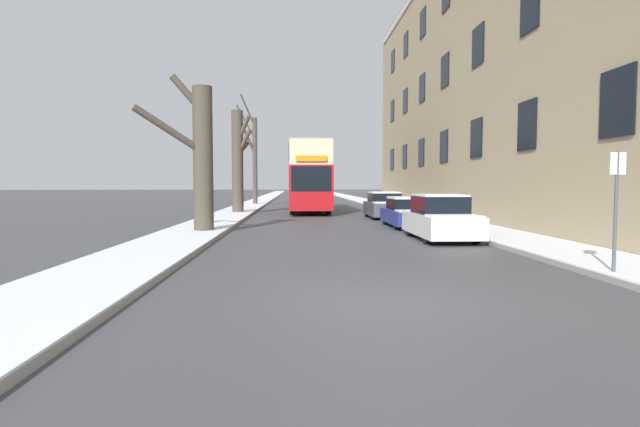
{
  "coord_description": "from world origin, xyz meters",
  "views": [
    {
      "loc": [
        -1.68,
        -7.89,
        1.9
      ],
      "look_at": [
        -0.29,
        20.78,
        0.2
      ],
      "focal_mm": 28.0,
      "sensor_mm": 36.0,
      "label": 1
    }
  ],
  "objects_px": {
    "bare_tree_left_0": "(201,156)",
    "parked_car_2": "(384,206)",
    "street_sign_post": "(616,206)",
    "double_decker_bus": "(309,174)",
    "bare_tree_left_2": "(254,156)",
    "parked_car_0": "(440,219)",
    "parked_car_1": "(407,213)",
    "bare_tree_left_1": "(238,161)",
    "pedestrian_left_sidewalk": "(199,206)"
  },
  "relations": [
    {
      "from": "bare_tree_left_0",
      "to": "parked_car_2",
      "type": "xyz_separation_m",
      "value": [
        8.51,
        8.56,
        -2.29
      ]
    },
    {
      "from": "parked_car_2",
      "to": "street_sign_post",
      "type": "bearing_deg",
      "value": -85.66
    },
    {
      "from": "double_decker_bus",
      "to": "parked_car_2",
      "type": "height_order",
      "value": "double_decker_bus"
    },
    {
      "from": "bare_tree_left_2",
      "to": "parked_car_0",
      "type": "distance_m",
      "value": 29.27
    },
    {
      "from": "parked_car_1",
      "to": "parked_car_2",
      "type": "relative_size",
      "value": 1.04
    },
    {
      "from": "double_decker_bus",
      "to": "bare_tree_left_0",
      "type": "bearing_deg",
      "value": -106.03
    },
    {
      "from": "bare_tree_left_0",
      "to": "bare_tree_left_2",
      "type": "height_order",
      "value": "bare_tree_left_2"
    },
    {
      "from": "bare_tree_left_1",
      "to": "parked_car_0",
      "type": "relative_size",
      "value": 1.58
    },
    {
      "from": "parked_car_1",
      "to": "pedestrian_left_sidewalk",
      "type": "bearing_deg",
      "value": 178.59
    },
    {
      "from": "bare_tree_left_2",
      "to": "parked_car_1",
      "type": "bearing_deg",
      "value": -69.15
    },
    {
      "from": "double_decker_bus",
      "to": "parked_car_1",
      "type": "relative_size",
      "value": 2.79
    },
    {
      "from": "parked_car_1",
      "to": "double_decker_bus",
      "type": "bearing_deg",
      "value": 107.62
    },
    {
      "from": "parked_car_1",
      "to": "street_sign_post",
      "type": "xyz_separation_m",
      "value": [
        1.37,
        -12.29,
        0.85
      ]
    },
    {
      "from": "bare_tree_left_1",
      "to": "double_decker_bus",
      "type": "distance_m",
      "value": 5.47
    },
    {
      "from": "double_decker_bus",
      "to": "street_sign_post",
      "type": "bearing_deg",
      "value": -77.79
    },
    {
      "from": "bare_tree_left_0",
      "to": "street_sign_post",
      "type": "height_order",
      "value": "bare_tree_left_0"
    },
    {
      "from": "double_decker_bus",
      "to": "parked_car_1",
      "type": "distance_m",
      "value": 13.5
    },
    {
      "from": "bare_tree_left_2",
      "to": "double_decker_bus",
      "type": "xyz_separation_m",
      "value": [
        4.6,
        -9.98,
        -1.77
      ]
    },
    {
      "from": "parked_car_0",
      "to": "pedestrian_left_sidewalk",
      "type": "bearing_deg",
      "value": 150.28
    },
    {
      "from": "bare_tree_left_0",
      "to": "bare_tree_left_1",
      "type": "distance_m",
      "value": 12.55
    },
    {
      "from": "parked_car_0",
      "to": "bare_tree_left_0",
      "type": "bearing_deg",
      "value": 165.41
    },
    {
      "from": "bare_tree_left_1",
      "to": "parked_car_1",
      "type": "xyz_separation_m",
      "value": [
        8.55,
        -9.74,
        -2.75
      ]
    },
    {
      "from": "double_decker_bus",
      "to": "pedestrian_left_sidewalk",
      "type": "bearing_deg",
      "value": -112.38
    },
    {
      "from": "parked_car_1",
      "to": "bare_tree_left_2",
      "type": "bearing_deg",
      "value": 110.85
    },
    {
      "from": "bare_tree_left_2",
      "to": "parked_car_0",
      "type": "height_order",
      "value": "bare_tree_left_2"
    },
    {
      "from": "bare_tree_left_0",
      "to": "parked_car_2",
      "type": "distance_m",
      "value": 12.28
    },
    {
      "from": "bare_tree_left_1",
      "to": "parked_car_1",
      "type": "bearing_deg",
      "value": -48.71
    },
    {
      "from": "bare_tree_left_0",
      "to": "parked_car_0",
      "type": "bearing_deg",
      "value": -14.59
    },
    {
      "from": "street_sign_post",
      "to": "parked_car_0",
      "type": "bearing_deg",
      "value": 100.68
    },
    {
      "from": "street_sign_post",
      "to": "bare_tree_left_0",
      "type": "bearing_deg",
      "value": 136.18
    },
    {
      "from": "double_decker_bus",
      "to": "parked_car_0",
      "type": "xyz_separation_m",
      "value": [
        4.04,
        -17.76,
        -1.86
      ]
    },
    {
      "from": "double_decker_bus",
      "to": "parked_car_0",
      "type": "distance_m",
      "value": 18.31
    },
    {
      "from": "pedestrian_left_sidewalk",
      "to": "double_decker_bus",
      "type": "bearing_deg",
      "value": -42.32
    },
    {
      "from": "bare_tree_left_0",
      "to": "street_sign_post",
      "type": "xyz_separation_m",
      "value": [
        9.88,
        -9.48,
        -1.5
      ]
    },
    {
      "from": "bare_tree_left_0",
      "to": "parked_car_2",
      "type": "height_order",
      "value": "bare_tree_left_0"
    },
    {
      "from": "bare_tree_left_1",
      "to": "bare_tree_left_0",
      "type": "bearing_deg",
      "value": -89.81
    },
    {
      "from": "parked_car_1",
      "to": "pedestrian_left_sidewalk",
      "type": "relative_size",
      "value": 2.41
    },
    {
      "from": "street_sign_post",
      "to": "bare_tree_left_1",
      "type": "bearing_deg",
      "value": 114.25
    },
    {
      "from": "bare_tree_left_1",
      "to": "parked_car_2",
      "type": "xyz_separation_m",
      "value": [
        8.55,
        -3.99,
        -2.69
      ]
    },
    {
      "from": "bare_tree_left_0",
      "to": "pedestrian_left_sidewalk",
      "type": "relative_size",
      "value": 3.4
    },
    {
      "from": "bare_tree_left_1",
      "to": "parked_car_0",
      "type": "distance_m",
      "value": 17.26
    },
    {
      "from": "parked_car_0",
      "to": "pedestrian_left_sidewalk",
      "type": "distance_m",
      "value": 10.59
    },
    {
      "from": "bare_tree_left_1",
      "to": "street_sign_post",
      "type": "relative_size",
      "value": 2.54
    },
    {
      "from": "pedestrian_left_sidewalk",
      "to": "street_sign_post",
      "type": "relative_size",
      "value": 0.68
    },
    {
      "from": "street_sign_post",
      "to": "pedestrian_left_sidewalk",
      "type": "bearing_deg",
      "value": 130.16
    },
    {
      "from": "parked_car_2",
      "to": "bare_tree_left_2",
      "type": "bearing_deg",
      "value": 117.02
    },
    {
      "from": "pedestrian_left_sidewalk",
      "to": "street_sign_post",
      "type": "height_order",
      "value": "street_sign_post"
    },
    {
      "from": "bare_tree_left_0",
      "to": "bare_tree_left_1",
      "type": "height_order",
      "value": "bare_tree_left_1"
    },
    {
      "from": "bare_tree_left_2",
      "to": "double_decker_bus",
      "type": "relative_size",
      "value": 0.82
    },
    {
      "from": "bare_tree_left_1",
      "to": "parked_car_1",
      "type": "height_order",
      "value": "bare_tree_left_1"
    }
  ]
}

